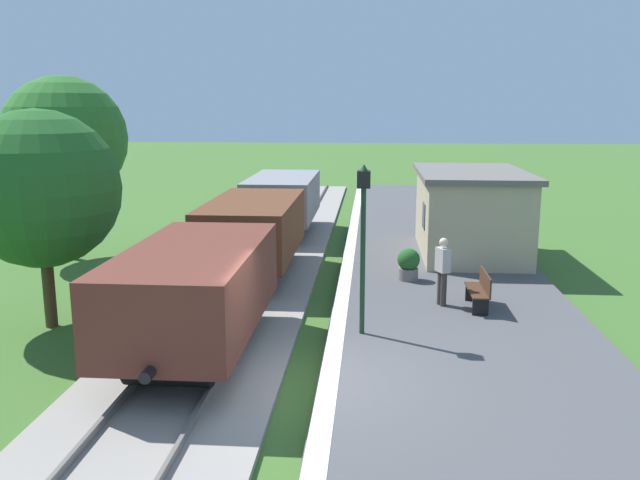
# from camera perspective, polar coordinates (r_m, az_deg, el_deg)

# --- Properties ---
(ground_plane) EXTENTS (160.00, 160.00, 0.00)m
(ground_plane) POSITION_cam_1_polar(r_m,az_deg,el_deg) (12.38, -1.12, -13.00)
(ground_plane) COLOR #3D6628
(platform_slab) EXTENTS (6.00, 60.00, 0.25)m
(platform_slab) POSITION_cam_1_polar(r_m,az_deg,el_deg) (12.45, 14.07, -12.59)
(platform_slab) COLOR #4C4C4F
(platform_slab) RESTS_ON ground
(platform_edge_stripe) EXTENTS (0.36, 60.00, 0.01)m
(platform_edge_stripe) POSITION_cam_1_polar(r_m,az_deg,el_deg) (12.24, 0.78, -11.99)
(platform_edge_stripe) COLOR silver
(platform_edge_stripe) RESTS_ON platform_slab
(track_ballast) EXTENTS (3.80, 60.00, 0.12)m
(track_ballast) POSITION_cam_1_polar(r_m,az_deg,el_deg) (12.80, -12.13, -12.13)
(track_ballast) COLOR gray
(track_ballast) RESTS_ON ground
(rail_near) EXTENTS (0.07, 60.00, 0.14)m
(rail_near) POSITION_cam_1_polar(r_m,az_deg,el_deg) (12.57, -8.94, -11.81)
(rail_near) COLOR slate
(rail_near) RESTS_ON track_ballast
(rail_far) EXTENTS (0.07, 60.00, 0.14)m
(rail_far) POSITION_cam_1_polar(r_m,az_deg,el_deg) (12.96, -15.26, -11.34)
(rail_far) COLOR slate
(rail_far) RESTS_ON track_ballast
(freight_train) EXTENTS (2.50, 19.40, 2.12)m
(freight_train) POSITION_cam_1_polar(r_m,az_deg,el_deg) (19.84, -5.78, 0.64)
(freight_train) COLOR brown
(freight_train) RESTS_ON rail_near
(station_hut) EXTENTS (3.50, 5.80, 2.78)m
(station_hut) POSITION_cam_1_polar(r_m,az_deg,el_deg) (22.56, 12.84, 2.40)
(station_hut) COLOR tan
(station_hut) RESTS_ON platform_slab
(bench_near_hut) EXTENTS (0.42, 1.50, 0.91)m
(bench_near_hut) POSITION_cam_1_polar(r_m,az_deg,el_deg) (16.65, 13.67, -4.17)
(bench_near_hut) COLOR #422819
(bench_near_hut) RESTS_ON platform_slab
(bench_down_platform) EXTENTS (0.42, 1.50, 0.91)m
(bench_down_platform) POSITION_cam_1_polar(r_m,az_deg,el_deg) (26.61, 10.26, 1.84)
(bench_down_platform) COLOR #422819
(bench_down_platform) RESTS_ON platform_slab
(person_waiting) EXTENTS (0.38, 0.45, 1.71)m
(person_waiting) POSITION_cam_1_polar(r_m,az_deg,el_deg) (16.56, 10.56, -2.46)
(person_waiting) COLOR #38332D
(person_waiting) RESTS_ON platform_slab
(potted_planter) EXTENTS (0.64, 0.64, 0.92)m
(potted_planter) POSITION_cam_1_polar(r_m,az_deg,el_deg) (18.91, 7.66, -2.04)
(potted_planter) COLOR slate
(potted_planter) RESTS_ON platform_slab
(lamp_post_near) EXTENTS (0.28, 0.28, 3.70)m
(lamp_post_near) POSITION_cam_1_polar(r_m,az_deg,el_deg) (13.96, 3.76, 1.88)
(lamp_post_near) COLOR #193823
(lamp_post_near) RESTS_ON platform_slab
(tree_trackside_mid) EXTENTS (3.61, 3.61, 5.09)m
(tree_trackside_mid) POSITION_cam_1_polar(r_m,az_deg,el_deg) (16.31, -23.03, 4.08)
(tree_trackside_mid) COLOR #4C3823
(tree_trackside_mid) RESTS_ON ground
(tree_trackside_far) EXTENTS (4.05, 4.05, 6.10)m
(tree_trackside_far) POSITION_cam_1_polar(r_m,az_deg,el_deg) (23.44, -21.22, 8.19)
(tree_trackside_far) COLOR #4C3823
(tree_trackside_far) RESTS_ON ground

